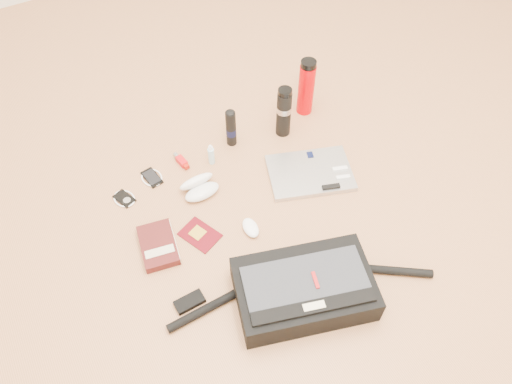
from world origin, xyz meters
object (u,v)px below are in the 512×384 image
(laptop, at_px, (310,173))
(thermos_black, at_px, (284,112))
(thermos_red, at_px, (306,87))
(book, at_px, (159,245))
(messenger_bag, at_px, (303,289))

(laptop, distance_m, thermos_black, 0.29)
(thermos_black, distance_m, thermos_red, 0.17)
(book, xyz_separation_m, thermos_black, (0.71, 0.29, 0.11))
(messenger_bag, height_order, thermos_red, thermos_red)
(messenger_bag, bearing_deg, thermos_black, 80.34)
(book, bearing_deg, messenger_bag, -39.57)
(thermos_black, xyz_separation_m, thermos_red, (0.16, 0.07, 0.01))
(laptop, distance_m, book, 0.68)
(laptop, relative_size, book, 1.87)
(book, relative_size, thermos_black, 0.87)
(thermos_red, bearing_deg, book, -157.20)
(book, xyz_separation_m, thermos_red, (0.86, 0.36, 0.12))
(book, relative_size, thermos_red, 0.77)
(thermos_black, bearing_deg, book, -157.65)
(laptop, relative_size, thermos_black, 1.63)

